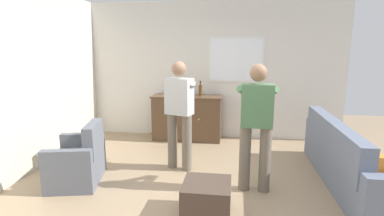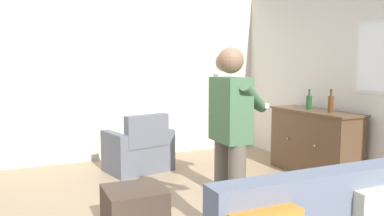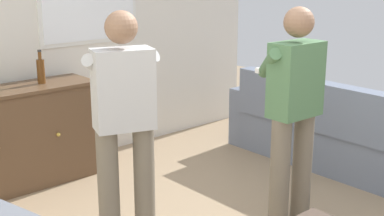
# 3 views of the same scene
# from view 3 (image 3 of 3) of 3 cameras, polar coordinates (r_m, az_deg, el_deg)

# --- Properties ---
(wall_back_with_window) EXTENTS (5.20, 0.15, 2.80)m
(wall_back_with_window) POSITION_cam_3_polar(r_m,az_deg,el_deg) (5.38, -15.23, 8.67)
(wall_back_with_window) COLOR silver
(wall_back_with_window) RESTS_ON ground
(couch) EXTENTS (0.57, 2.57, 0.89)m
(couch) POSITION_cam_3_polar(r_m,az_deg,el_deg) (5.35, 15.53, -3.03)
(couch) COLOR slate
(couch) RESTS_ON ground
(sideboard_cabinet) EXTENTS (1.42, 0.49, 0.92)m
(sideboard_cabinet) POSITION_cam_3_polar(r_m,az_deg,el_deg) (5.03, -18.07, -3.03)
(sideboard_cabinet) COLOR brown
(sideboard_cabinet) RESTS_ON ground
(bottle_wine_green) EXTENTS (0.07, 0.07, 0.31)m
(bottle_wine_green) POSITION_cam_3_polar(r_m,az_deg,el_deg) (5.01, -15.83, 3.90)
(bottle_wine_green) COLOR #593314
(bottle_wine_green) RESTS_ON sideboard_cabinet
(person_standing_left) EXTENTS (0.53, 0.52, 1.68)m
(person_standing_left) POSITION_cam_3_polar(r_m,az_deg,el_deg) (3.68, -7.27, -1.27)
(person_standing_left) COLOR #6B6051
(person_standing_left) RESTS_ON ground
(person_standing_right) EXTENTS (0.56, 0.48, 1.68)m
(person_standing_right) POSITION_cam_3_polar(r_m,az_deg,el_deg) (4.01, 10.74, -0.01)
(person_standing_right) COLOR #6B6051
(person_standing_right) RESTS_ON ground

